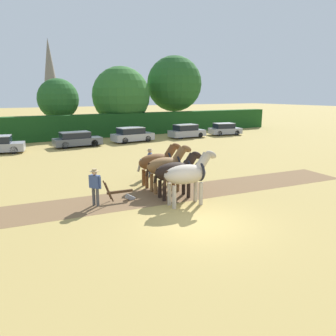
% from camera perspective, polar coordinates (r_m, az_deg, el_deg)
% --- Properties ---
extents(ground_plane, '(240.00, 240.00, 0.00)m').
position_cam_1_polar(ground_plane, '(13.09, 5.63, -9.44)').
color(ground_plane, '#A88E4C').
extents(plowed_furrow_strip, '(30.31, 5.75, 0.01)m').
position_cam_1_polar(plowed_furrow_strip, '(15.31, -15.49, -6.48)').
color(plowed_furrow_strip, brown).
rests_on(plowed_furrow_strip, ground).
extents(hedgerow, '(59.94, 1.59, 2.65)m').
position_cam_1_polar(hedgerow, '(37.64, -19.03, 6.61)').
color(hedgerow, '#194719').
rests_on(hedgerow, ground).
extents(tree_center_left, '(4.66, 4.66, 6.67)m').
position_cam_1_polar(tree_center_left, '(40.36, -18.59, 11.30)').
color(tree_center_left, '#423323').
rests_on(tree_center_left, ground).
extents(tree_center, '(7.15, 7.15, 8.27)m').
position_cam_1_polar(tree_center, '(42.10, -8.17, 12.35)').
color(tree_center, '#4C3823').
rests_on(tree_center, ground).
extents(tree_center_right, '(7.48, 7.48, 9.99)m').
position_cam_1_polar(tree_center_right, '(46.24, 1.11, 14.43)').
color(tree_center_right, '#423323').
rests_on(tree_center_right, ground).
extents(church_spire, '(2.66, 2.66, 17.28)m').
position_cam_1_polar(church_spire, '(82.73, -19.84, 14.94)').
color(church_spire, gray).
rests_on(church_spire, ground).
extents(draft_horse_lead_left, '(2.77, 1.12, 2.50)m').
position_cam_1_polar(draft_horse_lead_left, '(14.68, 3.46, -1.07)').
color(draft_horse_lead_left, '#B2A38E').
rests_on(draft_horse_lead_left, ground).
extents(draft_horse_lead_right, '(2.63, 1.17, 2.28)m').
position_cam_1_polar(draft_horse_lead_right, '(15.72, 1.46, -0.63)').
color(draft_horse_lead_right, black).
rests_on(draft_horse_lead_right, ground).
extents(draft_horse_trail_left, '(2.65, 1.13, 2.42)m').
position_cam_1_polar(draft_horse_trail_left, '(16.74, -0.22, 0.41)').
color(draft_horse_trail_left, brown).
rests_on(draft_horse_trail_left, ground).
extents(draft_horse_trail_right, '(2.68, 1.14, 2.37)m').
position_cam_1_polar(draft_horse_trail_right, '(17.78, -1.76, 1.10)').
color(draft_horse_trail_right, brown).
rests_on(draft_horse_trail_right, ground).
extents(plow, '(1.52, 0.50, 1.13)m').
position_cam_1_polar(plow, '(15.63, -7.94, -4.54)').
color(plow, '#4C331E').
rests_on(plow, ground).
extents(farmer_at_plow, '(0.44, 0.57, 1.71)m').
position_cam_1_polar(farmer_at_plow, '(14.95, -12.60, -2.79)').
color(farmer_at_plow, '#4C4C4C').
rests_on(farmer_at_plow, ground).
extents(farmer_beside_team, '(0.44, 0.57, 1.73)m').
position_cam_1_polar(farmer_beside_team, '(19.79, -3.18, 1.36)').
color(farmer_beside_team, '#28334C').
rests_on(farmer_beside_team, ground).
extents(parked_car_center_right, '(4.45, 1.79, 1.42)m').
position_cam_1_polar(parked_car_center_right, '(32.39, -15.58, 4.82)').
color(parked_car_center_right, '#565B66').
rests_on(parked_car_center_right, ground).
extents(parked_car_right, '(4.42, 2.09, 1.52)m').
position_cam_1_polar(parked_car_right, '(34.55, -6.26, 5.75)').
color(parked_car_right, '#A8A8B2').
rests_on(parked_car_right, ground).
extents(parked_car_far_right, '(4.18, 1.77, 1.53)m').
position_cam_1_polar(parked_car_far_right, '(37.71, 3.25, 6.39)').
color(parked_car_far_right, '#9E9EA8').
rests_on(parked_car_far_right, ground).
extents(parked_car_end_right, '(4.09, 2.51, 1.45)m').
position_cam_1_polar(parked_car_end_right, '(40.85, 9.85, 6.67)').
color(parked_car_end_right, '#9E9EA8').
rests_on(parked_car_end_right, ground).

